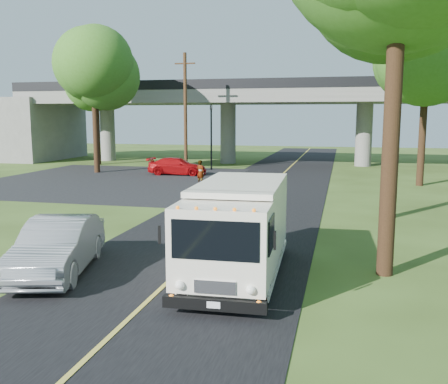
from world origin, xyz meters
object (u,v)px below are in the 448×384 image
(tree_left_far, at_px, (97,79))
(silver_sedan, at_px, (58,246))
(step_van, at_px, (238,227))
(pedestrian, at_px, (200,172))
(red_sedan, at_px, (177,166))
(tree_left_lot, at_px, (95,67))
(traffic_signal, at_px, (211,130))
(tree_right_far, at_px, (432,48))
(utility_pole, at_px, (185,112))

(tree_left_far, distance_m, silver_sedan, 32.51)
(step_van, bearing_deg, silver_sedan, -172.87)
(tree_left_far, distance_m, pedestrian, 17.53)
(red_sedan, xyz_separation_m, silver_sedan, (4.34, -22.93, 0.12))
(tree_left_lot, height_order, red_sedan, tree_left_lot)
(red_sedan, relative_size, silver_sedan, 0.95)
(traffic_signal, height_order, tree_left_lot, tree_left_lot)
(traffic_signal, bearing_deg, step_van, -73.68)
(tree_right_far, height_order, red_sedan, tree_right_far)
(utility_pole, relative_size, tree_right_far, 0.82)
(step_van, relative_size, red_sedan, 1.40)
(traffic_signal, distance_m, step_van, 27.29)
(step_van, bearing_deg, red_sedan, 110.39)
(tree_left_far, bearing_deg, utility_pole, -22.43)
(tree_left_lot, bearing_deg, silver_sedan, -65.04)
(traffic_signal, distance_m, utility_pole, 2.86)
(traffic_signal, distance_m, tree_left_lot, 10.01)
(tree_left_far, height_order, red_sedan, tree_left_far)
(utility_pole, height_order, pedestrian, utility_pole)
(tree_left_far, height_order, silver_sedan, tree_left_far)
(traffic_signal, bearing_deg, silver_sedan, -84.06)
(utility_pole, relative_size, red_sedan, 2.08)
(red_sedan, relative_size, pedestrian, 2.81)
(pedestrian, bearing_deg, utility_pole, -39.57)
(tree_right_far, height_order, tree_left_far, tree_right_far)
(silver_sedan, bearing_deg, pedestrian, 78.94)
(red_sedan, distance_m, silver_sedan, 23.33)
(traffic_signal, height_order, utility_pole, utility_pole)
(tree_left_far, relative_size, pedestrian, 6.41)
(traffic_signal, xyz_separation_m, silver_sedan, (2.80, -26.92, -2.45))
(utility_pole, bearing_deg, step_van, -69.23)
(tree_left_lot, xyz_separation_m, step_van, (15.45, -21.97, -6.54))
(tree_left_far, bearing_deg, tree_left_lot, -63.43)
(tree_left_far, xyz_separation_m, pedestrian, (12.37, -10.48, -6.68))
(tree_left_far, relative_size, step_van, 1.63)
(tree_left_lot, distance_m, step_van, 27.64)
(traffic_signal, distance_m, tree_left_far, 11.75)
(traffic_signal, relative_size, red_sedan, 1.20)
(utility_pole, bearing_deg, silver_sedan, -80.21)
(tree_right_far, bearing_deg, step_van, -110.72)
(traffic_signal, height_order, tree_left_far, tree_left_far)
(tree_left_far, relative_size, red_sedan, 2.28)
(red_sedan, bearing_deg, tree_right_far, -99.85)
(tree_left_lot, relative_size, red_sedan, 2.43)
(utility_pole, distance_m, tree_right_far, 17.61)
(pedestrian, bearing_deg, tree_left_lot, 0.04)
(tree_right_far, height_order, pedestrian, tree_right_far)
(utility_pole, distance_m, step_van, 26.01)
(tree_left_lot, xyz_separation_m, pedestrian, (9.37, -4.48, -7.13))
(traffic_signal, distance_m, tree_right_far, 17.18)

